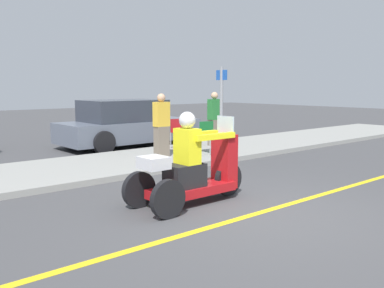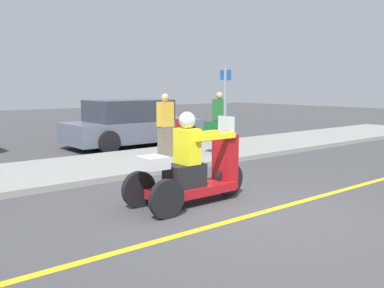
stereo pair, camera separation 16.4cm
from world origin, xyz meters
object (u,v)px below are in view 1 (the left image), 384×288
(motorcycle_trike, at_px, (193,171))
(spectator_near_curb, at_px, (162,127))
(folding_chair_set_back, at_px, (180,130))
(spectator_mid_group, at_px, (214,120))
(folding_chair_curbside, at_px, (209,134))
(street_sign, at_px, (221,108))
(parked_car_lot_center, at_px, (128,124))

(motorcycle_trike, height_order, spectator_near_curb, spectator_near_curb)
(spectator_near_curb, distance_m, folding_chair_set_back, 1.55)
(spectator_mid_group, relative_size, folding_chair_curbside, 1.91)
(motorcycle_trike, height_order, folding_chair_set_back, motorcycle_trike)
(street_sign, bearing_deg, spectator_mid_group, 51.05)
(motorcycle_trike, distance_m, spectator_mid_group, 5.91)
(spectator_mid_group, height_order, street_sign, street_sign)
(spectator_mid_group, bearing_deg, spectator_near_curb, -164.75)
(spectator_mid_group, distance_m, street_sign, 2.13)
(motorcycle_trike, bearing_deg, folding_chair_set_back, 53.31)
(folding_chair_curbside, relative_size, street_sign, 0.37)
(motorcycle_trike, bearing_deg, street_sign, 38.92)
(folding_chair_curbside, height_order, street_sign, street_sign)
(spectator_mid_group, height_order, folding_chair_set_back, spectator_mid_group)
(motorcycle_trike, xyz_separation_m, parked_car_lot_center, (2.73, 6.27, 0.16))
(folding_chair_curbside, bearing_deg, parked_car_lot_center, 98.46)
(motorcycle_trike, height_order, street_sign, street_sign)
(motorcycle_trike, bearing_deg, parked_car_lot_center, 66.49)
(spectator_near_curb, xyz_separation_m, spectator_mid_group, (2.41, 0.66, 0.00))
(folding_chair_curbside, bearing_deg, street_sign, -108.01)
(folding_chair_set_back, xyz_separation_m, street_sign, (-0.17, -1.83, 0.69))
(motorcycle_trike, bearing_deg, spectator_mid_group, 43.18)
(folding_chair_curbside, height_order, parked_car_lot_center, parked_car_lot_center)
(motorcycle_trike, relative_size, folding_chair_curbside, 2.61)
(spectator_near_curb, bearing_deg, folding_chair_set_back, 34.23)
(folding_chair_set_back, height_order, street_sign, street_sign)
(folding_chair_curbside, distance_m, street_sign, 0.98)
(spectator_near_curb, height_order, folding_chair_curbside, spectator_near_curb)
(street_sign, bearing_deg, folding_chair_curbside, 71.99)
(parked_car_lot_center, distance_m, street_sign, 3.92)
(folding_chair_curbside, relative_size, parked_car_lot_center, 0.19)
(folding_chair_set_back, distance_m, street_sign, 1.96)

